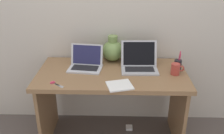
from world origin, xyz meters
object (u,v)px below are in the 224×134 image
(laptop_left, at_px, (86,62))
(power_brick, at_px, (129,128))
(notebook_stack, at_px, (120,85))
(green_vase, at_px, (113,50))
(scissors, at_px, (55,84))
(laptop_right, at_px, (139,62))
(coffee_mug, at_px, (176,69))
(pen_cup, at_px, (178,64))

(laptop_left, height_order, power_brick, laptop_left)
(laptop_left, bearing_deg, notebook_stack, -48.21)
(notebook_stack, bearing_deg, green_vase, 97.26)
(scissors, relative_size, power_brick, 1.88)
(laptop_right, relative_size, coffee_mug, 2.84)
(green_vase, relative_size, scissors, 1.95)
(green_vase, relative_size, pen_cup, 1.44)
(notebook_stack, distance_m, coffee_mug, 0.55)
(laptop_left, bearing_deg, green_vase, 36.68)
(pen_cup, distance_m, power_brick, 0.89)
(laptop_right, bearing_deg, laptop_left, -179.87)
(notebook_stack, xyz_separation_m, scissors, (-0.54, 0.02, -0.00))
(pen_cup, bearing_deg, scissors, -163.71)
(laptop_left, height_order, pen_cup, laptop_left)
(notebook_stack, xyz_separation_m, coffee_mug, (0.50, 0.23, 0.04))
(notebook_stack, xyz_separation_m, power_brick, (0.11, 0.39, -0.73))
(laptop_left, relative_size, notebook_stack, 1.64)
(coffee_mug, distance_m, scissors, 1.06)
(pen_cup, xyz_separation_m, scissors, (-1.07, -0.31, -0.05))
(scissors, distance_m, power_brick, 1.04)
(laptop_left, distance_m, green_vase, 0.31)
(laptop_left, xyz_separation_m, green_vase, (0.25, 0.18, 0.05))
(coffee_mug, distance_m, power_brick, 0.88)
(green_vase, xyz_separation_m, coffee_mug, (0.57, -0.30, -0.06))
(green_vase, bearing_deg, scissors, -132.29)
(notebook_stack, xyz_separation_m, pen_cup, (0.54, 0.34, 0.04))
(notebook_stack, bearing_deg, power_brick, 73.81)
(green_vase, relative_size, power_brick, 3.67)
(laptop_left, relative_size, coffee_mug, 2.74)
(coffee_mug, xyz_separation_m, power_brick, (-0.38, 0.16, -0.78))
(laptop_right, distance_m, notebook_stack, 0.40)
(coffee_mug, bearing_deg, power_brick, 157.76)
(coffee_mug, relative_size, power_brick, 1.70)
(laptop_right, height_order, coffee_mug, laptop_right)
(laptop_right, relative_size, scissors, 2.58)
(laptop_right, distance_m, scissors, 0.79)
(laptop_left, relative_size, laptop_right, 0.96)
(laptop_left, distance_m, laptop_right, 0.50)
(coffee_mug, bearing_deg, laptop_left, 171.62)
(laptop_left, height_order, notebook_stack, laptop_left)
(laptop_left, height_order, laptop_right, laptop_right)
(power_brick, bearing_deg, green_vase, 141.11)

